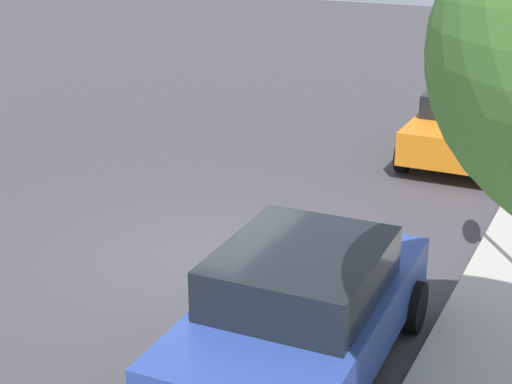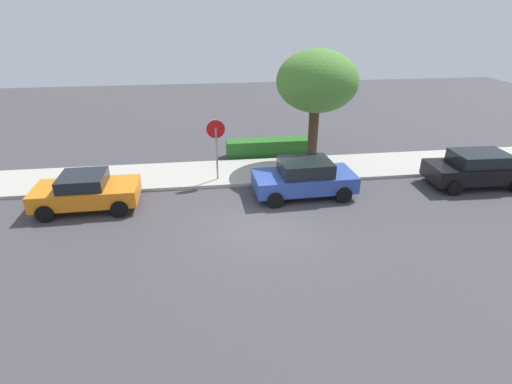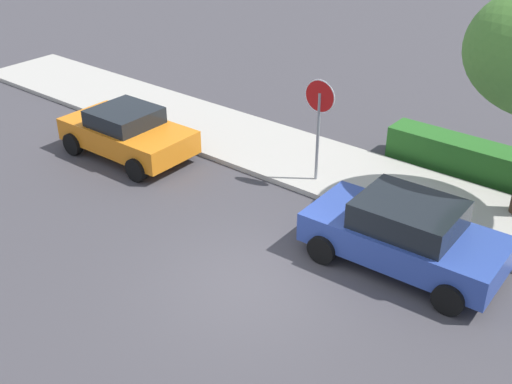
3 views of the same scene
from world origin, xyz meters
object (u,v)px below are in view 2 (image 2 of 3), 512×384
Objects in this scene: stop_sign at (216,139)px; parked_car_blue at (304,178)px; parked_car_orange at (86,191)px; street_tree_near_corner at (317,82)px; parked_car_black at (476,168)px.

stop_sign is 0.68× the size of parked_car_blue.
stop_sign is 0.73× the size of parked_car_orange.
street_tree_near_corner is at bearing 17.87° from stop_sign.
parked_car_blue is at bearing 0.21° from parked_car_orange.
stop_sign is 5.39m from street_tree_near_corner.
stop_sign is at bearing -162.13° from street_tree_near_corner.
parked_car_black is at bearing 0.05° from parked_car_orange.
parked_car_blue is 4.87m from street_tree_near_corner.
parked_car_blue reaches higher than parked_car_black.
parked_car_black is (7.62, -0.02, 0.01)m from parked_car_blue.
parked_car_orange is at bearing -160.78° from street_tree_near_corner.
parked_car_blue is 1.08× the size of parked_car_orange.
stop_sign is 11.30m from parked_car_black.
parked_car_orange is 0.93× the size of parked_car_black.
stop_sign reaches higher than parked_car_black.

